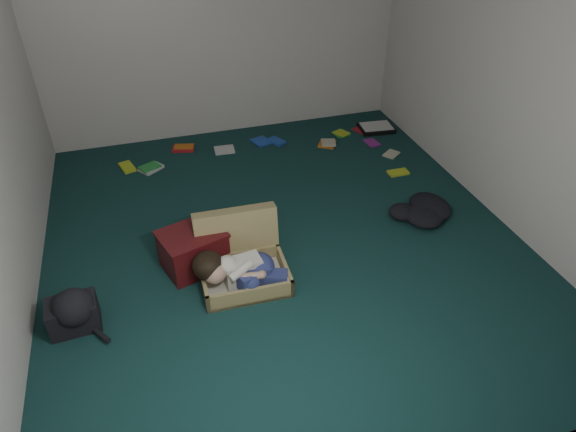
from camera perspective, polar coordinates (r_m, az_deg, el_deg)
floor at (r=4.50m, az=-0.56°, el=-2.56°), size 4.50×4.50×0.00m
wall_back at (r=5.92m, az=-7.33°, el=20.85°), size 4.50×0.00×4.50m
wall_front at (r=2.12m, az=17.23°, el=-10.76°), size 4.50×0.00×4.50m
wall_right at (r=4.77m, az=23.87°, el=14.56°), size 0.00×4.50×4.50m
suitcase at (r=4.08m, az=-5.21°, el=-4.80°), size 0.69×0.67×0.49m
person at (r=3.92m, az=-5.43°, el=-5.98°), size 0.72×0.36×0.30m
maroon_bin at (r=4.19m, az=-10.46°, el=-3.71°), size 0.58×0.51×0.34m
backpack at (r=3.97m, az=-22.77°, el=-9.98°), size 0.44×0.36×0.25m
clothing_pile at (r=4.88m, az=14.07°, el=0.72°), size 0.51×0.43×0.15m
paper_tray at (r=6.41m, az=9.78°, el=9.63°), size 0.43×0.34×0.06m
book_scatter at (r=5.87m, az=-0.22°, el=7.45°), size 3.02×1.42×0.02m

